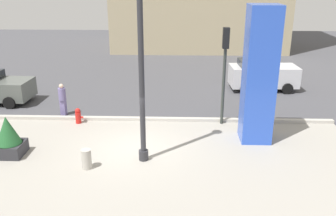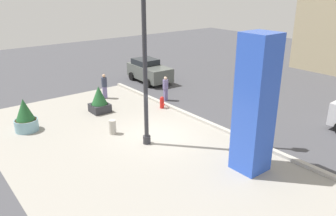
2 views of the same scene
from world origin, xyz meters
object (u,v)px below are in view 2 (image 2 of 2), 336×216
object	(u,v)px
lamp_post	(145,66)
potted_plant_by_pillar	(99,100)
art_pillar_blue	(255,105)
fire_hydrant	(162,102)
potted_plant_near_left	(25,117)
concrete_bollard	(113,127)
pedestrian_on_sidewalk	(166,87)
car_curb_east	(149,71)
traffic_light_corner	(258,84)
pedestrian_by_curb	(104,85)

from	to	relation	value
lamp_post	potted_plant_by_pillar	bearing A→B (deg)	177.51
art_pillar_blue	fire_hydrant	world-z (taller)	art_pillar_blue
lamp_post	potted_plant_near_left	xyz separation A→B (m)	(-5.10, -4.03, -3.03)
concrete_bollard	art_pillar_blue	bearing A→B (deg)	22.81
pedestrian_on_sidewalk	car_curb_east	bearing A→B (deg)	157.87
lamp_post	car_curb_east	xyz separation A→B (m)	(-8.83, 6.38, -2.94)
fire_hydrant	traffic_light_corner	size ratio (longest dim) A/B	0.17
pedestrian_by_curb	art_pillar_blue	bearing A→B (deg)	1.54
fire_hydrant	pedestrian_on_sidewalk	world-z (taller)	pedestrian_on_sidewalk
art_pillar_blue	lamp_post	bearing A→B (deg)	-156.01
fire_hydrant	pedestrian_on_sidewalk	distance (m)	1.58
potted_plant_by_pillar	pedestrian_by_curb	bearing A→B (deg)	144.93
potted_plant_near_left	art_pillar_blue	bearing A→B (deg)	32.13
potted_plant_by_pillar	fire_hydrant	world-z (taller)	potted_plant_by_pillar
concrete_bollard	car_curb_east	bearing A→B (deg)	133.95
art_pillar_blue	pedestrian_on_sidewalk	bearing A→B (deg)	163.88
fire_hydrant	traffic_light_corner	world-z (taller)	traffic_light_corner
potted_plant_by_pillar	traffic_light_corner	distance (m)	9.48
lamp_post	potted_plant_by_pillar	distance (m)	6.03
potted_plant_by_pillar	pedestrian_by_curb	distance (m)	2.56
car_curb_east	pedestrian_by_curb	world-z (taller)	car_curb_east
art_pillar_blue	potted_plant_near_left	size ratio (longest dim) A/B	3.19
lamp_post	car_curb_east	bearing A→B (deg)	144.14
potted_plant_by_pillar	fire_hydrant	xyz separation A→B (m)	(1.78, 3.30, -0.38)
potted_plant_by_pillar	potted_plant_near_left	xyz separation A→B (m)	(0.10, -4.26, 0.02)
pedestrian_on_sidewalk	pedestrian_by_curb	size ratio (longest dim) A/B	0.97
potted_plant_near_left	pedestrian_by_curb	xyz separation A→B (m)	(-2.19, 5.72, 0.15)
lamp_post	fire_hydrant	size ratio (longest dim) A/B	10.36
fire_hydrant	traffic_light_corner	xyz separation A→B (m)	(6.74, 0.19, 2.66)
fire_hydrant	pedestrian_by_curb	size ratio (longest dim) A/B	0.45
lamp_post	potted_plant_near_left	bearing A→B (deg)	-141.69
potted_plant_near_left	traffic_light_corner	world-z (taller)	traffic_light_corner
car_curb_east	pedestrian_on_sidewalk	bearing A→B (deg)	-22.13
concrete_bollard	pedestrian_by_curb	distance (m)	5.86
potted_plant_by_pillar	fire_hydrant	bearing A→B (deg)	61.70
potted_plant_by_pillar	lamp_post	bearing A→B (deg)	-2.49
potted_plant_near_left	pedestrian_on_sidewalk	xyz separation A→B (m)	(0.64, 8.63, 0.12)
concrete_bollard	pedestrian_on_sidewalk	size ratio (longest dim) A/B	0.47
pedestrian_on_sidewalk	lamp_post	bearing A→B (deg)	-45.92
fire_hydrant	pedestrian_by_curb	bearing A→B (deg)	-154.66
traffic_light_corner	fire_hydrant	bearing A→B (deg)	-178.36
potted_plant_by_pillar	potted_plant_near_left	distance (m)	4.26
traffic_light_corner	car_curb_east	size ratio (longest dim) A/B	1.11
art_pillar_blue	pedestrian_by_curb	xyz separation A→B (m)	(-11.81, -0.32, -1.86)
pedestrian_on_sidewalk	pedestrian_by_curb	distance (m)	4.06
potted_plant_by_pillar	car_curb_east	size ratio (longest dim) A/B	0.40
lamp_post	fire_hydrant	world-z (taller)	lamp_post
potted_plant_near_left	concrete_bollard	size ratio (longest dim) A/B	2.32
concrete_bollard	car_curb_east	size ratio (longest dim) A/B	0.19
lamp_post	pedestrian_by_curb	distance (m)	8.02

